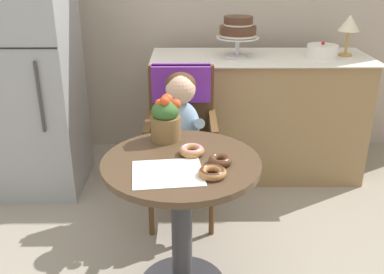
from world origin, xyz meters
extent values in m
cylinder|color=#4C3826|center=(0.00, 0.00, 0.70)|extent=(0.72, 0.72, 0.03)
cylinder|color=#333338|center=(0.00, 0.00, 0.34)|extent=(0.10, 0.10, 0.69)
cube|color=brown|center=(-0.01, 0.63, 0.47)|extent=(0.42, 0.42, 0.04)
cube|color=brown|center=(-0.01, 0.82, 0.72)|extent=(0.40, 0.04, 0.46)
cube|color=brown|center=(-0.20, 0.63, 0.58)|extent=(0.04, 0.38, 0.18)
cube|color=brown|center=(0.18, 0.63, 0.58)|extent=(0.04, 0.38, 0.18)
cube|color=#6B2893|center=(-0.01, 0.82, 0.84)|extent=(0.36, 0.11, 0.22)
cylinder|color=brown|center=(-0.19, 0.45, 0.23)|extent=(0.03, 0.03, 0.45)
cylinder|color=brown|center=(0.17, 0.45, 0.23)|extent=(0.03, 0.03, 0.45)
cylinder|color=brown|center=(-0.19, 0.81, 0.23)|extent=(0.03, 0.03, 0.45)
cylinder|color=brown|center=(0.17, 0.81, 0.23)|extent=(0.03, 0.03, 0.45)
ellipsoid|color=#8CADCC|center=(-0.01, 0.61, 0.64)|extent=(0.22, 0.16, 0.30)
sphere|color=#E0B293|center=(-0.01, 0.60, 0.87)|extent=(0.17, 0.17, 0.17)
ellipsoid|color=#4C2D19|center=(-0.01, 0.62, 0.89)|extent=(0.17, 0.17, 0.14)
cylinder|color=#8CADCC|center=(-0.11, 0.53, 0.69)|extent=(0.08, 0.23, 0.13)
sphere|color=#E0B293|center=(-0.10, 0.45, 0.62)|extent=(0.06, 0.06, 0.06)
cylinder|color=#8CADCC|center=(0.08, 0.53, 0.69)|extent=(0.08, 0.23, 0.13)
sphere|color=#E0B293|center=(0.07, 0.45, 0.62)|extent=(0.06, 0.06, 0.06)
cylinder|color=#3F4760|center=(-0.07, 0.53, 0.53)|extent=(0.09, 0.22, 0.09)
cylinder|color=#3F4760|center=(-0.07, 0.42, 0.36)|extent=(0.08, 0.08, 0.26)
cylinder|color=#3F4760|center=(0.04, 0.53, 0.53)|extent=(0.09, 0.22, 0.09)
cylinder|color=#3F4760|center=(0.04, 0.42, 0.36)|extent=(0.08, 0.08, 0.26)
cube|color=white|center=(-0.05, -0.13, 0.72)|extent=(0.32, 0.29, 0.00)
torus|color=#4C2D19|center=(0.17, -0.04, 0.74)|extent=(0.10, 0.10, 0.03)
torus|color=#512D1E|center=(0.17, -0.04, 0.75)|extent=(0.09, 0.09, 0.02)
torus|color=#AD7542|center=(0.13, -0.15, 0.74)|extent=(0.12, 0.12, 0.03)
torus|color=#512D1E|center=(0.13, -0.15, 0.75)|extent=(0.11, 0.11, 0.02)
torus|color=#AD7542|center=(0.05, 0.06, 0.74)|extent=(0.12, 0.12, 0.04)
torus|color=pink|center=(0.05, 0.06, 0.75)|extent=(0.10, 0.10, 0.02)
cylinder|color=brown|center=(-0.08, 0.24, 0.78)|extent=(0.15, 0.15, 0.12)
ellipsoid|color=#38662D|center=(-0.08, 0.24, 0.87)|extent=(0.14, 0.14, 0.10)
sphere|color=#E54C23|center=(-0.03, 0.25, 0.90)|extent=(0.05, 0.05, 0.05)
sphere|color=#E54C23|center=(-0.07, 0.28, 0.91)|extent=(0.06, 0.06, 0.06)
sphere|color=#E54C23|center=(-0.11, 0.24, 0.91)|extent=(0.05, 0.05, 0.05)
sphere|color=#E54C23|center=(-0.08, 0.22, 0.93)|extent=(0.05, 0.05, 0.05)
cube|color=#93754C|center=(0.55, 1.30, 0.45)|extent=(1.50, 0.56, 0.90)
cube|color=white|center=(0.55, 1.30, 0.90)|extent=(1.56, 0.62, 0.01)
cylinder|color=silver|center=(0.38, 1.30, 0.91)|extent=(0.16, 0.16, 0.01)
cylinder|color=silver|center=(0.38, 1.30, 0.97)|extent=(0.03, 0.03, 0.12)
cylinder|color=silver|center=(0.38, 1.30, 1.03)|extent=(0.30, 0.30, 0.01)
cylinder|color=#4C2D1E|center=(0.38, 1.30, 1.08)|extent=(0.26, 0.25, 0.08)
cylinder|color=beige|center=(0.38, 1.30, 1.05)|extent=(0.26, 0.26, 0.01)
cylinder|color=#4C2D1E|center=(0.38, 1.30, 1.15)|extent=(0.20, 0.20, 0.07)
cylinder|color=beige|center=(0.38, 1.30, 1.12)|extent=(0.20, 0.20, 0.01)
cylinder|color=white|center=(0.97, 1.26, 0.94)|extent=(0.21, 0.21, 0.09)
sphere|color=red|center=(0.97, 1.26, 1.00)|extent=(0.02, 0.02, 0.02)
cylinder|color=#B28C47|center=(1.15, 1.32, 0.91)|extent=(0.09, 0.09, 0.01)
cylinder|color=#B28C47|center=(1.15, 1.32, 0.99)|extent=(0.02, 0.02, 0.16)
cone|color=beige|center=(1.15, 1.32, 1.13)|extent=(0.15, 0.15, 0.11)
cube|color=#9EA0A5|center=(-1.05, 1.10, 0.85)|extent=(0.64, 0.60, 1.70)
cube|color=black|center=(-1.05, 0.80, 1.06)|extent=(0.63, 0.01, 0.01)
cylinder|color=#3F3F44|center=(-0.87, 0.79, 0.77)|extent=(0.02, 0.02, 0.45)
camera|label=1|loc=(0.03, -1.75, 1.58)|focal=40.64mm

